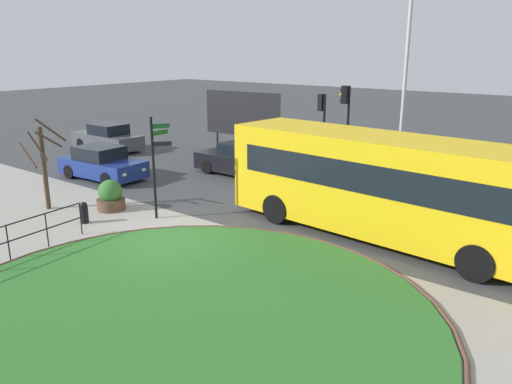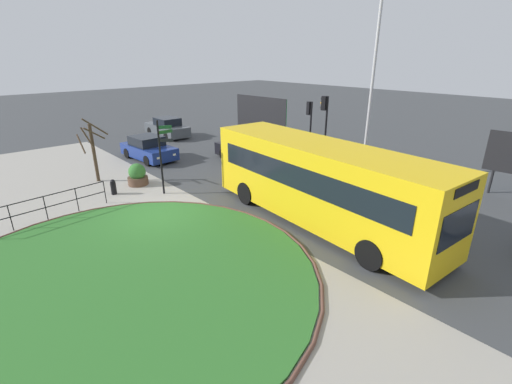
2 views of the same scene
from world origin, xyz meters
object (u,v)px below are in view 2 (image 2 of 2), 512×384
at_px(bollard_foreground, 113,187).
at_px(planter_near_signpost, 137,176).
at_px(lamppost_tall, 372,82).
at_px(car_trailing, 247,150).
at_px(street_tree_bare, 93,149).
at_px(traffic_light_far, 310,118).
at_px(car_near_lane, 167,128).
at_px(traffic_light_near, 324,117).
at_px(signpost_directional, 162,152).
at_px(bus_yellow, 320,182).
at_px(billboard_left, 261,114).
at_px(car_far_lane, 148,149).

height_order(bollard_foreground, planter_near_signpost, planter_near_signpost).
distance_m(lamppost_tall, planter_near_signpost, 13.09).
bearing_deg(car_trailing, lamppost_tall, -151.54).
bearing_deg(planter_near_signpost, street_tree_bare, -143.09).
height_order(traffic_light_far, planter_near_signpost, traffic_light_far).
xyz_separation_m(car_near_lane, planter_near_signpost, (9.60, -6.95, -0.19)).
height_order(traffic_light_near, traffic_light_far, traffic_light_near).
relative_size(signpost_directional, bollard_foreground, 4.67).
height_order(traffic_light_near, planter_near_signpost, traffic_light_near).
relative_size(bus_yellow, car_near_lane, 2.28).
bearing_deg(lamppost_tall, traffic_light_near, -159.02).
distance_m(signpost_directional, traffic_light_far, 9.50).
xyz_separation_m(car_near_lane, street_tree_bare, (7.75, -8.34, 1.09)).
bearing_deg(billboard_left, car_far_lane, -100.91).
bearing_deg(car_trailing, car_far_lane, 44.86).
relative_size(traffic_light_near, traffic_light_far, 1.13).
relative_size(car_trailing, planter_near_signpost, 3.94).
bearing_deg(bus_yellow, planter_near_signpost, -154.48).
height_order(car_far_lane, billboard_left, billboard_left).
distance_m(signpost_directional, bus_yellow, 7.57).
bearing_deg(traffic_light_far, billboard_left, -4.41).
bearing_deg(car_trailing, billboard_left, -50.08).
distance_m(car_near_lane, planter_near_signpost, 11.86).
bearing_deg(car_far_lane, traffic_light_near, 34.44).
bearing_deg(car_far_lane, street_tree_bare, -64.05).
height_order(car_trailing, traffic_light_far, traffic_light_far).
relative_size(bus_yellow, car_trailing, 2.34).
bearing_deg(street_tree_bare, car_far_lane, 119.88).
bearing_deg(car_far_lane, bollard_foreground, -45.22).
bearing_deg(traffic_light_far, car_trailing, 58.17).
bearing_deg(billboard_left, bollard_foreground, -78.58).
xyz_separation_m(bollard_foreground, car_trailing, (-0.13, 8.55, 0.31)).
xyz_separation_m(car_far_lane, lamppost_tall, (10.85, 7.67, 4.32)).
bearing_deg(car_far_lane, bus_yellow, -0.48).
xyz_separation_m(signpost_directional, bus_yellow, (6.94, 3.02, -0.37)).
distance_m(bollard_foreground, planter_near_signpost, 1.56).
bearing_deg(signpost_directional, car_far_lane, 160.48).
xyz_separation_m(car_near_lane, lamppost_tall, (16.26, 3.38, 4.31)).
distance_m(signpost_directional, planter_near_signpost, 2.64).
height_order(signpost_directional, car_trailing, signpost_directional).
xyz_separation_m(traffic_light_near, billboard_left, (-7.60, 2.07, -0.92)).
bearing_deg(traffic_light_near, planter_near_signpost, 53.92).
height_order(car_near_lane, lamppost_tall, lamppost_tall).
bearing_deg(lamppost_tall, bollard_foreground, -117.47).
height_order(bollard_foreground, car_far_lane, car_far_lane).
xyz_separation_m(bollard_foreground, lamppost_tall, (6.14, 11.80, 4.61)).
distance_m(car_near_lane, street_tree_bare, 11.44).
bearing_deg(signpost_directional, traffic_light_far, 84.60).
height_order(bollard_foreground, traffic_light_far, traffic_light_far).
distance_m(car_near_lane, lamppost_tall, 17.16).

